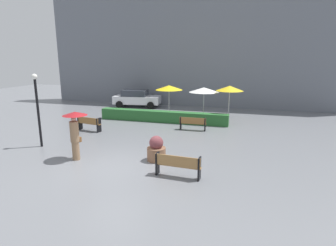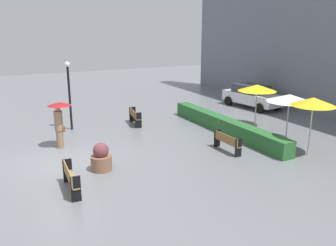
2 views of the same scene
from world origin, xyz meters
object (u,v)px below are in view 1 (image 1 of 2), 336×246
(patio_umbrella_yellow, at_px, (169,88))
(parked_car, at_px, (137,98))
(bench_back_row, at_px, (193,123))
(pedestrian_with_umbrella, at_px, (75,128))
(bench_near_right, at_px, (178,164))
(bench_far_left, at_px, (89,123))
(patio_umbrella_white, at_px, (204,90))
(planter_pot, at_px, (156,150))
(patio_umbrella_yellow_far, at_px, (230,88))
(lamp_post, at_px, (37,102))

(patio_umbrella_yellow, distance_m, parked_car, 5.25)
(bench_back_row, relative_size, pedestrian_with_umbrella, 0.77)
(bench_back_row, bearing_deg, bench_near_right, -83.30)
(pedestrian_with_umbrella, bearing_deg, parked_car, 101.33)
(bench_far_left, bearing_deg, patio_umbrella_white, 41.05)
(bench_back_row, height_order, planter_pot, planter_pot)
(patio_umbrella_yellow, bearing_deg, pedestrian_with_umbrella, -97.11)
(bench_back_row, xyz_separation_m, patio_umbrella_yellow_far, (1.95, 2.94, 1.88))
(pedestrian_with_umbrella, height_order, patio_umbrella_white, patio_umbrella_white)
(parked_car, bearing_deg, pedestrian_with_umbrella, -78.67)
(lamp_post, bearing_deg, patio_umbrella_yellow_far, 43.62)
(bench_near_right, bearing_deg, patio_umbrella_yellow, 107.61)
(patio_umbrella_white, bearing_deg, planter_pot, -93.82)
(patio_umbrella_yellow_far, bearing_deg, lamp_post, -136.38)
(planter_pot, bearing_deg, bench_near_right, -47.96)
(bench_far_left, relative_size, parked_car, 0.38)
(lamp_post, xyz_separation_m, patio_umbrella_white, (6.87, 8.85, -0.11))
(patio_umbrella_yellow, xyz_separation_m, patio_umbrella_yellow_far, (4.60, -0.94, 0.17))
(planter_pot, height_order, parked_car, parked_car)
(bench_back_row, height_order, patio_umbrella_yellow_far, patio_umbrella_yellow_far)
(planter_pot, bearing_deg, patio_umbrella_yellow_far, 73.95)
(bench_back_row, bearing_deg, patio_umbrella_white, 88.32)
(bench_far_left, relative_size, patio_umbrella_yellow_far, 0.65)
(bench_back_row, bearing_deg, patio_umbrella_yellow_far, 56.38)
(patio_umbrella_white, bearing_deg, patio_umbrella_yellow_far, -16.18)
(lamp_post, xyz_separation_m, patio_umbrella_yellow_far, (8.72, 8.31, 0.10))
(pedestrian_with_umbrella, bearing_deg, patio_umbrella_yellow, 82.89)
(patio_umbrella_white, xyz_separation_m, parked_car, (-6.74, 3.51, -1.34))
(patio_umbrella_yellow_far, bearing_deg, patio_umbrella_yellow, 168.45)
(pedestrian_with_umbrella, distance_m, lamp_post, 3.15)
(pedestrian_with_umbrella, bearing_deg, bench_far_left, 115.72)
(patio_umbrella_white, bearing_deg, bench_near_right, -86.04)
(bench_back_row, xyz_separation_m, patio_umbrella_yellow, (-2.65, 3.88, 1.71))
(planter_pot, distance_m, lamp_post, 6.52)
(lamp_post, xyz_separation_m, patio_umbrella_yellow, (4.12, 9.25, -0.07))
(lamp_post, relative_size, patio_umbrella_white, 1.57)
(lamp_post, distance_m, patio_umbrella_yellow_far, 12.05)
(patio_umbrella_white, bearing_deg, bench_back_row, -91.68)
(bench_near_right, relative_size, parked_car, 0.41)
(planter_pot, distance_m, patio_umbrella_yellow, 9.88)
(bench_back_row, relative_size, patio_umbrella_yellow_far, 0.65)
(bench_far_left, bearing_deg, parked_car, 93.30)
(patio_umbrella_white, bearing_deg, parked_car, 152.47)
(pedestrian_with_umbrella, xyz_separation_m, planter_pot, (3.44, 0.87, -0.95))
(bench_near_right, height_order, planter_pot, planter_pot)
(patio_umbrella_yellow, bearing_deg, bench_back_row, -55.67)
(bench_near_right, bearing_deg, bench_back_row, 96.70)
(patio_umbrella_yellow_far, bearing_deg, planter_pot, -106.05)
(pedestrian_with_umbrella, distance_m, patio_umbrella_white, 10.77)
(bench_far_left, height_order, planter_pot, planter_pot)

